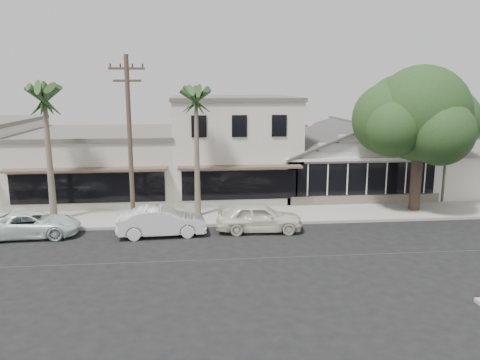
{
  "coord_description": "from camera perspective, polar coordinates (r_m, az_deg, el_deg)",
  "views": [
    {
      "loc": [
        -5.68,
        -19.29,
        7.45
      ],
      "look_at": [
        -3.2,
        6.0,
        2.32
      ],
      "focal_mm": 35.0,
      "sensor_mm": 36.0,
      "label": 1
    }
  ],
  "objects": [
    {
      "name": "corner_shop",
      "position": [
        33.85,
        12.88,
        2.92
      ],
      "size": [
        10.4,
        8.6,
        5.1
      ],
      "color": "silver",
      "rests_on": "ground"
    },
    {
      "name": "car_2",
      "position": [
        25.74,
        -24.01,
        -4.94
      ],
      "size": [
        4.71,
        2.31,
        1.29
      ],
      "primitive_type": "imported",
      "rotation": [
        0.0,
        0.0,
        1.61
      ],
      "color": "white",
      "rests_on": "ground"
    },
    {
      "name": "palm_east",
      "position": [
        26.03,
        -5.4,
        9.73
      ],
      "size": [
        2.92,
        2.92,
        7.83
      ],
      "color": "#726651",
      "rests_on": "ground"
    },
    {
      "name": "sidewalk_north",
      "position": [
        27.16,
        -10.31,
        -4.53
      ],
      "size": [
        90.0,
        3.5,
        0.15
      ],
      "primitive_type": "cube",
      "color": "#9E9991",
      "rests_on": "ground"
    },
    {
      "name": "row_building_near",
      "position": [
        33.16,
        -0.91,
        4.14
      ],
      "size": [
        8.0,
        10.0,
        6.5
      ],
      "primitive_type": "cube",
      "color": "silver",
      "rests_on": "ground"
    },
    {
      "name": "side_cottage",
      "position": [
        36.6,
        25.56,
        0.93
      ],
      "size": [
        6.0,
        6.0,
        3.0
      ],
      "primitive_type": "cube",
      "color": "silver",
      "rests_on": "ground"
    },
    {
      "name": "utility_pole",
      "position": [
        24.85,
        -13.29,
        4.96
      ],
      "size": [
        1.8,
        0.24,
        9.0
      ],
      "color": "brown",
      "rests_on": "ground"
    },
    {
      "name": "row_building_midnear",
      "position": [
        33.82,
        -16.3,
        1.85
      ],
      "size": [
        10.0,
        10.0,
        4.2
      ],
      "primitive_type": "cube",
      "color": "beige",
      "rests_on": "ground"
    },
    {
      "name": "car_0",
      "position": [
        24.35,
        2.34,
        -4.55
      ],
      "size": [
        4.52,
        2.0,
        1.51
      ],
      "primitive_type": "imported",
      "rotation": [
        0.0,
        0.0,
        1.52
      ],
      "color": "silver",
      "rests_on": "ground"
    },
    {
      "name": "palm_mid",
      "position": [
        27.0,
        -22.75,
        9.26
      ],
      "size": [
        3.09,
        3.09,
        8.04
      ],
      "color": "#726651",
      "rests_on": "ground"
    },
    {
      "name": "shade_tree",
      "position": [
        29.41,
        20.82,
        7.26
      ],
      "size": [
        7.8,
        7.05,
        8.65
      ],
      "rotation": [
        0.0,
        0.0,
        0.17
      ],
      "color": "#4F3A30",
      "rests_on": "ground"
    },
    {
      "name": "ground",
      "position": [
        21.44,
        10.27,
        -9.11
      ],
      "size": [
        140.0,
        140.0,
        0.0
      ],
      "primitive_type": "plane",
      "color": "black",
      "rests_on": "ground"
    },
    {
      "name": "car_1",
      "position": [
        24.0,
        -9.54,
        -5.01
      ],
      "size": [
        4.52,
        1.82,
        1.46
      ],
      "primitive_type": "imported",
      "rotation": [
        0.0,
        0.0,
        1.63
      ],
      "color": "white",
      "rests_on": "ground"
    }
  ]
}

